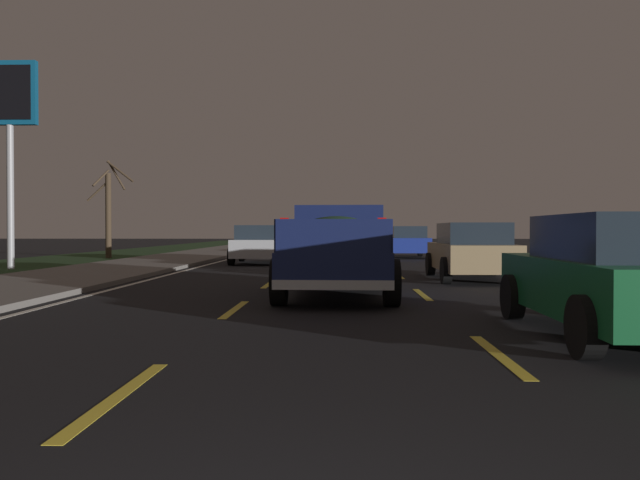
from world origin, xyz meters
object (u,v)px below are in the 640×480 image
(sedan_blue, at_px, (407,242))
(gas_price_sign, at_px, (10,112))
(sedan_silver, at_px, (259,244))
(sedan_green, at_px, (617,275))
(sedan_tan, at_px, (471,251))
(pickup_truck, at_px, (339,248))
(bare_tree_far, at_px, (109,210))

(sedan_blue, bearing_deg, gas_price_sign, 124.30)
(sedan_blue, xyz_separation_m, gas_price_sign, (-10.01, 14.67, 4.62))
(sedan_silver, height_order, gas_price_sign, gas_price_sign)
(sedan_blue, distance_m, sedan_green, 23.63)
(sedan_tan, height_order, gas_price_sign, gas_price_sign)
(pickup_truck, relative_size, gas_price_sign, 0.76)
(sedan_tan, distance_m, gas_price_sign, 16.23)
(sedan_tan, distance_m, sedan_green, 9.36)
(gas_price_sign, xyz_separation_m, bare_tree_far, (8.80, -0.20, -3.07))
(sedan_silver, bearing_deg, gas_price_sign, 116.84)
(gas_price_sign, height_order, bare_tree_far, gas_price_sign)
(gas_price_sign, bearing_deg, sedan_tan, -105.91)
(sedan_tan, bearing_deg, gas_price_sign, 74.09)
(sedan_green, height_order, gas_price_sign, gas_price_sign)
(sedan_blue, relative_size, sedan_tan, 1.01)
(bare_tree_far, bearing_deg, sedan_green, -146.78)
(sedan_tan, distance_m, sedan_silver, 10.82)
(bare_tree_far, bearing_deg, sedan_silver, -120.82)
(bare_tree_far, bearing_deg, sedan_blue, -85.22)
(sedan_blue, xyz_separation_m, sedan_silver, (-5.92, 6.58, 0.00))
(pickup_truck, height_order, sedan_green, pickup_truck)
(sedan_tan, height_order, sedan_silver, same)
(sedan_green, distance_m, bare_tree_far, 26.84)
(sedan_silver, xyz_separation_m, gas_price_sign, (-4.09, 8.09, 4.62))
(sedan_green, height_order, bare_tree_far, bare_tree_far)
(sedan_blue, bearing_deg, sedan_tan, -178.85)
(pickup_truck, distance_m, sedan_silver, 13.07)
(sedan_silver, xyz_separation_m, bare_tree_far, (4.71, 7.89, 1.55))
(sedan_silver, height_order, bare_tree_far, bare_tree_far)
(sedan_blue, xyz_separation_m, sedan_tan, (-14.27, -0.29, 0.00))
(pickup_truck, height_order, sedan_tan, pickup_truck)
(pickup_truck, height_order, sedan_blue, pickup_truck)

